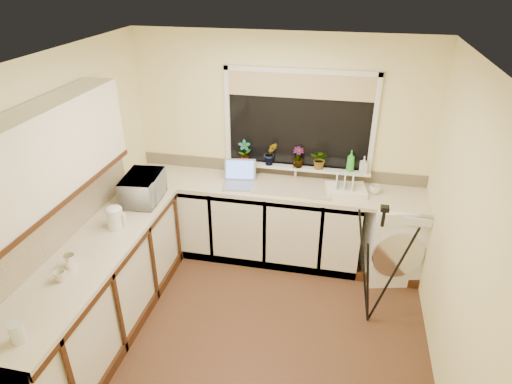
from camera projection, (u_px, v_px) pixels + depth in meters
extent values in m
plane|color=#543521|center=(251.00, 328.00, 4.14)|extent=(3.20, 3.20, 0.00)
plane|color=white|center=(249.00, 61.00, 3.00)|extent=(3.20, 3.20, 0.00)
plane|color=#FFF1AA|center=(280.00, 147.00, 4.87)|extent=(3.20, 0.00, 3.20)
plane|color=#FFF1AA|center=(187.00, 362.00, 2.27)|extent=(3.20, 0.00, 3.20)
plane|color=#FFF1AA|center=(72.00, 196.00, 3.86)|extent=(0.00, 3.00, 3.00)
plane|color=#FFF1AA|center=(460.00, 238.00, 3.28)|extent=(0.00, 3.00, 3.00)
cube|color=silver|center=(246.00, 220.00, 5.04)|extent=(2.55, 0.60, 0.86)
cube|color=silver|center=(100.00, 294.00, 3.92)|extent=(0.54, 2.40, 0.86)
cube|color=beige|center=(274.00, 187.00, 4.77)|extent=(3.20, 0.60, 0.04)
cube|color=beige|center=(92.00, 252.00, 3.71)|extent=(0.60, 2.40, 0.04)
cube|color=silver|center=(41.00, 157.00, 3.18)|extent=(0.28, 1.90, 0.70)
cube|color=beige|center=(55.00, 224.00, 3.65)|extent=(0.02, 2.40, 0.45)
cube|color=beige|center=(279.00, 169.00, 4.98)|extent=(3.20, 0.02, 0.14)
cube|color=black|center=(299.00, 121.00, 4.67)|extent=(1.50, 0.02, 1.00)
cube|color=tan|center=(300.00, 86.00, 4.47)|extent=(1.50, 0.02, 0.25)
cube|color=white|center=(296.00, 167.00, 4.86)|extent=(1.60, 0.14, 0.03)
cube|color=tan|center=(293.00, 186.00, 4.72)|extent=(0.82, 0.46, 0.03)
cylinder|color=silver|center=(296.00, 170.00, 4.83)|extent=(0.03, 0.03, 0.24)
cube|color=white|center=(396.00, 236.00, 4.71)|extent=(0.76, 0.74, 0.90)
cube|color=gray|center=(239.00, 186.00, 4.74)|extent=(0.37, 0.29, 0.02)
cube|color=#5179DC|center=(240.00, 169.00, 4.81)|extent=(0.35, 0.10, 0.24)
cylinder|color=silver|center=(115.00, 218.00, 3.97)|extent=(0.15, 0.15, 0.19)
cube|color=white|center=(346.00, 190.00, 4.60)|extent=(0.45, 0.37, 0.06)
cylinder|color=silver|center=(17.00, 332.00, 2.79)|extent=(0.10, 0.10, 0.14)
cylinder|color=white|center=(70.00, 261.00, 3.48)|extent=(0.08, 0.08, 0.11)
imported|color=silver|center=(143.00, 188.00, 4.41)|extent=(0.38, 0.53, 0.27)
imported|color=#999999|center=(245.00, 152.00, 4.86)|extent=(0.17, 0.14, 0.27)
imported|color=#999999|center=(271.00, 154.00, 4.82)|extent=(0.17, 0.16, 0.26)
imported|color=#999999|center=(298.00, 157.00, 4.78)|extent=(0.16, 0.16, 0.23)
imported|color=#999999|center=(320.00, 159.00, 4.75)|extent=(0.22, 0.20, 0.21)
imported|color=green|center=(351.00, 161.00, 4.69)|extent=(0.09, 0.09, 0.23)
imported|color=#999999|center=(364.00, 165.00, 4.66)|extent=(0.08, 0.09, 0.18)
imported|color=white|center=(375.00, 189.00, 4.59)|extent=(0.13, 0.13, 0.09)
imported|color=beige|center=(60.00, 276.00, 3.33)|extent=(0.12, 0.12, 0.09)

